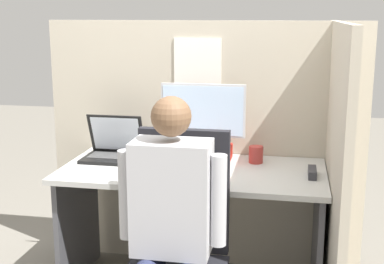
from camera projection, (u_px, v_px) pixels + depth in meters
name	position (u px, v px, depth m)	size (l,w,h in m)	color
cubicle_panel_back	(204.00, 146.00, 3.34)	(1.97, 0.05, 1.54)	#B7AD99
cubicle_panel_right	(334.00, 173.00, 2.77)	(0.04, 1.35, 1.54)	#B7AD99
desk	(193.00, 199.00, 3.03)	(1.47, 0.71, 0.74)	#B7B7B2
paper_box	(203.00, 153.00, 3.16)	(0.33, 0.20, 0.09)	red
monitor	(203.00, 113.00, 3.12)	(0.50, 0.16, 0.37)	#B2B2B7
laptop	(114.00, 150.00, 3.18)	(0.34, 0.26, 0.26)	black
mouse	(147.00, 166.00, 2.96)	(0.07, 0.04, 0.04)	gray
stapler	(312.00, 173.00, 2.84)	(0.04, 0.16, 0.04)	#2D2D33
carrot_toy	(217.00, 176.00, 2.78)	(0.04, 0.16, 0.04)	orange
office_chair	(178.00, 248.00, 2.49)	(0.52, 0.56, 1.05)	black
person	(169.00, 223.00, 2.28)	(0.48, 0.45, 1.25)	#282D4C
coffee_mug	(256.00, 155.00, 3.10)	(0.08, 0.08, 0.10)	#A3332D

